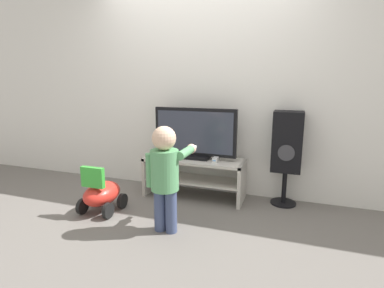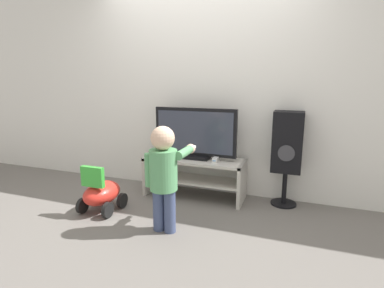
% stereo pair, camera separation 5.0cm
% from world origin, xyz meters
% --- Properties ---
extents(ground_plane, '(16.00, 16.00, 0.00)m').
position_xyz_m(ground_plane, '(0.00, 0.00, 0.00)').
color(ground_plane, slate).
extents(wall_back, '(10.00, 0.06, 2.60)m').
position_xyz_m(wall_back, '(0.00, 0.50, 1.30)').
color(wall_back, silver).
rests_on(wall_back, ground_plane).
extents(tv_stand, '(1.16, 0.42, 0.46)m').
position_xyz_m(tv_stand, '(0.00, 0.21, 0.31)').
color(tv_stand, beige).
rests_on(tv_stand, ground_plane).
extents(television, '(0.96, 0.20, 0.58)m').
position_xyz_m(television, '(0.00, 0.23, 0.75)').
color(television, black).
rests_on(television, tv_stand).
extents(game_console, '(0.05, 0.17, 0.05)m').
position_xyz_m(game_console, '(0.27, 0.19, 0.49)').
color(game_console, white).
rests_on(game_console, tv_stand).
extents(remote_primary, '(0.10, 0.13, 0.03)m').
position_xyz_m(remote_primary, '(-0.38, 0.06, 0.47)').
color(remote_primary, white).
rests_on(remote_primary, tv_stand).
extents(child, '(0.37, 0.53, 0.97)m').
position_xyz_m(child, '(0.03, -0.65, 0.57)').
color(child, '#3F4C72').
rests_on(child, ground_plane).
extents(speaker_tower, '(0.31, 0.28, 1.03)m').
position_xyz_m(speaker_tower, '(1.01, 0.33, 0.68)').
color(speaker_tower, black).
rests_on(speaker_tower, ground_plane).
extents(ride_on_toy, '(0.35, 0.47, 0.51)m').
position_xyz_m(ride_on_toy, '(-0.78, -0.50, 0.20)').
color(ride_on_toy, red).
rests_on(ride_on_toy, ground_plane).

